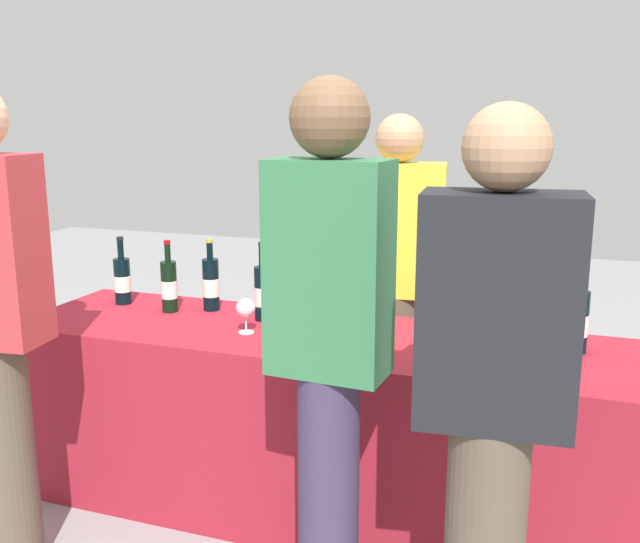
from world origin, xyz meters
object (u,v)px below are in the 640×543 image
at_px(wine_glass_1, 282,319).
at_px(guest_1, 329,338).
at_px(wine_bottle_1, 169,286).
at_px(wine_bottle_4, 361,296).
at_px(guest_2, 493,394).
at_px(wine_bottle_3, 263,292).
at_px(wine_glass_0, 246,309).
at_px(ice_bucket, 513,324).
at_px(wine_bottle_0, 122,280).
at_px(server_pouring, 396,279).
at_px(wine_bottle_5, 477,308).
at_px(wine_bottle_2, 211,284).
at_px(wine_bottle_6, 578,320).
at_px(wine_glass_2, 373,322).

height_order(wine_glass_1, guest_1, guest_1).
relative_size(wine_bottle_1, wine_bottle_4, 0.93).
xyz_separation_m(wine_glass_1, guest_2, (0.82, -0.54, 0.02)).
height_order(wine_bottle_3, wine_bottle_4, wine_bottle_4).
relative_size(wine_bottle_1, guest_2, 0.19).
bearing_deg(wine_glass_0, ice_bucket, 6.51).
height_order(wine_bottle_0, guest_2, guest_2).
relative_size(wine_glass_0, server_pouring, 0.09).
bearing_deg(wine_bottle_5, wine_bottle_4, 178.38).
relative_size(wine_bottle_2, wine_glass_0, 2.28).
distance_m(wine_bottle_0, guest_1, 1.45).
bearing_deg(wine_bottle_5, server_pouring, 133.21).
bearing_deg(wine_glass_1, wine_bottle_1, 157.49).
bearing_deg(guest_1, wine_bottle_5, 69.00).
xyz_separation_m(server_pouring, guest_2, (0.57, -1.31, 0.02)).
relative_size(wine_bottle_0, wine_glass_0, 2.21).
xyz_separation_m(wine_bottle_5, wine_bottle_6, (0.36, -0.05, -0.00)).
bearing_deg(wine_bottle_3, guest_1, -53.16).
relative_size(wine_bottle_6, guest_1, 0.19).
relative_size(wine_bottle_0, wine_glass_1, 2.21).
height_order(wine_glass_2, guest_1, guest_1).
height_order(wine_bottle_2, wine_glass_2, wine_bottle_2).
distance_m(wine_bottle_5, wine_glass_2, 0.43).
bearing_deg(wine_bottle_5, wine_bottle_6, -7.40).
xyz_separation_m(wine_glass_1, guest_1, (0.33, -0.43, 0.09)).
bearing_deg(guest_2, wine_bottle_1, 145.88).
bearing_deg(guest_2, wine_glass_2, 124.08).
xyz_separation_m(wine_bottle_0, wine_glass_2, (1.25, -0.26, -0.00)).
relative_size(wine_bottle_1, wine_glass_0, 2.26).
relative_size(wine_glass_1, server_pouring, 0.09).
relative_size(wine_bottle_1, ice_bucket, 1.51).
height_order(wine_bottle_4, wine_bottle_6, wine_bottle_4).
distance_m(wine_bottle_3, wine_bottle_4, 0.41).
height_order(wine_glass_1, server_pouring, server_pouring).
bearing_deg(wine_bottle_3, wine_bottle_0, 177.27).
bearing_deg(server_pouring, guest_1, 85.36).
bearing_deg(wine_bottle_0, ice_bucket, -3.54).
bearing_deg(server_pouring, wine_bottle_6, 139.54).
xyz_separation_m(wine_glass_2, ice_bucket, (0.48, 0.16, -0.00)).
xyz_separation_m(wine_bottle_3, server_pouring, (0.45, 0.49, -0.01)).
bearing_deg(wine_bottle_2, server_pouring, 30.01).
xyz_separation_m(wine_bottle_2, wine_bottle_4, (0.69, -0.01, 0.01)).
height_order(wine_bottle_5, wine_glass_1, wine_bottle_5).
xyz_separation_m(ice_bucket, guest_2, (0.00, -0.75, 0.02)).
bearing_deg(guest_1, wine_bottle_1, 147.80).
height_order(wine_glass_0, wine_glass_2, wine_glass_2).
xyz_separation_m(wine_bottle_3, wine_glass_0, (0.01, -0.19, -0.02)).
height_order(wine_bottle_5, guest_2, guest_2).
bearing_deg(wine_glass_0, wine_bottle_1, 158.85).
distance_m(wine_bottle_4, wine_glass_2, 0.32).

